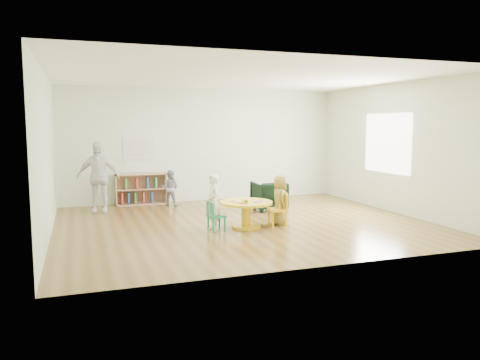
{
  "coord_description": "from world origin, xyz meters",
  "views": [
    {
      "loc": [
        -2.99,
        -8.43,
        1.9
      ],
      "look_at": [
        -0.17,
        -0.3,
        0.89
      ],
      "focal_mm": 35.0,
      "sensor_mm": 36.0,
      "label": 1
    }
  ],
  "objects": [
    {
      "name": "room",
      "position": [
        0.01,
        0.0,
        1.89
      ],
      "size": [
        7.1,
        7.0,
        2.8
      ],
      "color": "brown",
      "rests_on": "ground"
    },
    {
      "name": "activity_table",
      "position": [
        -0.08,
        -0.38,
        0.34
      ],
      "size": [
        0.98,
        0.98,
        0.54
      ],
      "rotation": [
        0.0,
        0.0,
        -0.07
      ],
      "color": "yellow",
      "rests_on": "ground"
    },
    {
      "name": "kid_chair_left",
      "position": [
        -0.71,
        -0.42,
        0.28
      ],
      "size": [
        0.32,
        0.32,
        0.53
      ],
      "rotation": [
        0.0,
        0.0,
        -1.42
      ],
      "color": "#1B956B",
      "rests_on": "ground"
    },
    {
      "name": "kid_chair_right",
      "position": [
        0.57,
        -0.45,
        0.33
      ],
      "size": [
        0.37,
        0.37,
        0.62
      ],
      "rotation": [
        0.0,
        0.0,
        1.46
      ],
      "color": "yellow",
      "rests_on": "ground"
    },
    {
      "name": "bookshelf",
      "position": [
        -1.61,
        2.86,
        0.37
      ],
      "size": [
        1.2,
        0.3,
        0.75
      ],
      "color": "tan",
      "rests_on": "ground"
    },
    {
      "name": "alphabet_poster",
      "position": [
        -1.6,
        2.98,
        1.35
      ],
      "size": [
        0.74,
        0.01,
        0.54
      ],
      "color": "white",
      "rests_on": "ground"
    },
    {
      "name": "armchair",
      "position": [
        1.02,
        1.16,
        0.32
      ],
      "size": [
        0.74,
        0.76,
        0.65
      ],
      "primitive_type": "imported",
      "rotation": [
        0.0,
        0.0,
        3.08
      ],
      "color": "black",
      "rests_on": "ground"
    },
    {
      "name": "child_left",
      "position": [
        -0.73,
        -0.43,
        0.51
      ],
      "size": [
        0.27,
        0.39,
        1.03
      ],
      "primitive_type": "imported",
      "rotation": [
        0.0,
        0.0,
        -1.5
      ],
      "color": "white",
      "rests_on": "ground"
    },
    {
      "name": "child_right",
      "position": [
        0.61,
        -0.36,
        0.48
      ],
      "size": [
        0.37,
        0.51,
        0.96
      ],
      "primitive_type": "imported",
      "rotation": [
        0.0,
        0.0,
        1.42
      ],
      "color": "yellow",
      "rests_on": "ground"
    },
    {
      "name": "toddler",
      "position": [
        -0.97,
        2.41,
        0.43
      ],
      "size": [
        0.52,
        0.49,
        0.85
      ],
      "primitive_type": "imported",
      "rotation": [
        0.0,
        0.0,
        2.62
      ],
      "color": "#1A1A42",
      "rests_on": "ground"
    },
    {
      "name": "adult_caretaker",
      "position": [
        -2.6,
        2.14,
        0.78
      ],
      "size": [
        0.97,
        0.55,
        1.55
      ],
      "primitive_type": "imported",
      "rotation": [
        0.0,
        0.0,
        -0.19
      ],
      "color": "white",
      "rests_on": "ground"
    }
  ]
}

